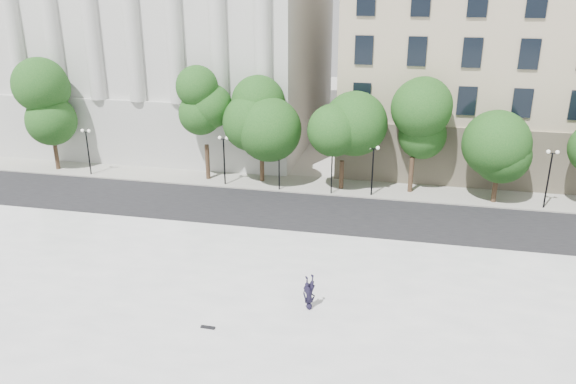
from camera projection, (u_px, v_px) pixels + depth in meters
name	position (u px, v px, depth m)	size (l,w,h in m)	color
ground	(206.00, 372.00, 23.94)	(160.00, 160.00, 0.00)	#B7B4AD
plaza	(228.00, 328.00, 26.60)	(44.00, 22.00, 0.45)	white
street	(292.00, 213.00, 40.41)	(60.00, 8.00, 0.02)	black
far_sidewalk	(307.00, 185.00, 45.89)	(60.00, 4.00, 0.12)	#9E9C91
building_west	(172.00, 10.00, 58.06)	(31.50, 27.65, 25.60)	#B7B7B2
building_east	(550.00, 34.00, 51.73)	(36.00, 26.15, 23.00)	tan
traffic_light_west	(279.00, 146.00, 43.43)	(0.36, 1.70, 4.18)	black
traffic_light_east	(332.00, 149.00, 42.60)	(0.85, 1.84, 4.23)	black
person_lying	(309.00, 304.00, 27.69)	(0.66, 0.44, 1.82)	black
skateboard	(208.00, 327.00, 26.21)	(0.69, 0.18, 0.07)	black
street_trees	(321.00, 126.00, 43.52)	(47.16, 5.24, 7.88)	#382619
lamp_posts	(301.00, 156.00, 43.65)	(37.36, 0.28, 4.51)	black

